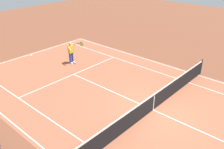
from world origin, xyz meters
name	(u,v)px	position (x,y,z in m)	size (l,w,h in m)	color
ground_plane	(153,110)	(0.00, 0.00, 0.00)	(60.00, 60.00, 0.00)	brown
court_slab	(153,110)	(0.00, 0.00, 0.00)	(24.20, 11.40, 0.00)	#935138
court_line_markings	(153,110)	(0.00, 0.00, 0.00)	(23.85, 11.05, 0.01)	white
tennis_net	(154,102)	(0.00, 0.00, 0.49)	(0.10, 11.70, 1.08)	#2D2D33
tennis_player_near	(71,51)	(7.99, -1.19, 0.93)	(1.03, 0.81, 1.70)	navy
tennis_ball	(117,116)	(0.99, 1.73, 0.03)	(0.07, 0.07, 0.07)	#CCE01E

